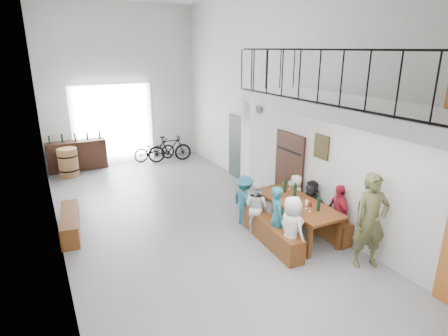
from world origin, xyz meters
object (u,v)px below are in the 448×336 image
host_standing (371,221)px  bench_inner (269,231)px  side_bench (70,223)px  oak_barrel (68,163)px  bicycle_near (154,150)px  serving_counter (77,155)px  tasting_table (297,205)px

host_standing → bench_inner: bearing=142.4°
side_bench → host_standing: bearing=-39.2°
oak_barrel → host_standing: host_standing is taller
host_standing → bicycle_near: bearing=116.9°
side_bench → host_standing: size_ratio=0.92×
serving_counter → host_standing: host_standing is taller
oak_barrel → host_standing: 9.40m
serving_counter → bicycle_near: (2.67, -0.15, -0.09)m
bench_inner → oak_barrel: bearing=120.8°
serving_counter → host_standing: size_ratio=1.02×
bench_inner → bicycle_near: size_ratio=1.40×
side_bench → host_standing: host_standing is taller
tasting_table → bench_inner: size_ratio=1.01×
tasting_table → oak_barrel: (-4.07, 6.60, -0.24)m
serving_counter → bicycle_near: bearing=-3.6°
serving_counter → host_standing: 9.80m
bench_inner → serving_counter: size_ratio=1.17×
bench_inner → host_standing: bearing=-51.0°
tasting_table → host_standing: host_standing is taller
serving_counter → side_bench: bearing=-99.2°
side_bench → oak_barrel: bearing=84.6°
bench_inner → bicycle_near: (-0.33, 7.08, 0.16)m
oak_barrel → serving_counter: 0.72m
side_bench → serving_counter: size_ratio=0.90×
oak_barrel → serving_counter: size_ratio=0.49×
oak_barrel → tasting_table: bearing=-58.3°
host_standing → bicycle_near: host_standing is taller
oak_barrel → bench_inner: bearing=-63.0°
tasting_table → bench_inner: 0.85m
tasting_table → oak_barrel: 7.76m
tasting_table → serving_counter: serving_counter is taller
tasting_table → serving_counter: size_ratio=1.18×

